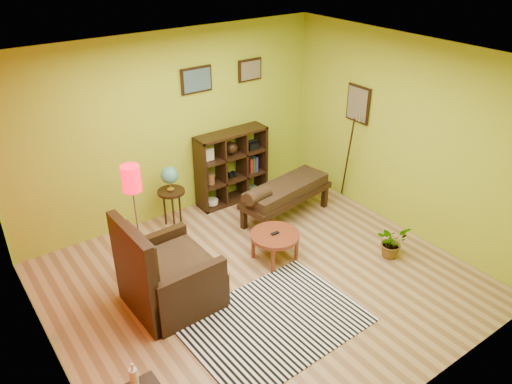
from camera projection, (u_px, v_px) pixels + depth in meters
ground at (261, 282)px, 6.39m from camera, size 5.00×5.00×0.00m
room_shell at (255, 155)px, 5.50m from camera, size 5.04×4.54×2.82m
zebra_rug at (274, 322)px, 5.75m from camera, size 2.05×1.53×0.01m
coffee_table at (275, 237)px, 6.67m from camera, size 0.66×0.66×0.43m
armchair at (167, 279)px, 5.87m from camera, size 1.03×1.04×1.21m
floor_lamp at (132, 189)px, 5.92m from camera, size 0.24×0.24×1.58m
globe_table at (170, 182)px, 7.23m from camera, size 0.40×0.40×0.98m
cube_shelf at (233, 167)px, 8.02m from camera, size 1.20×0.35×1.20m
bench at (284, 192)px, 7.56m from camera, size 1.62×0.79×0.72m
potted_plant at (391, 245)px, 6.82m from camera, size 0.42×0.47×0.36m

